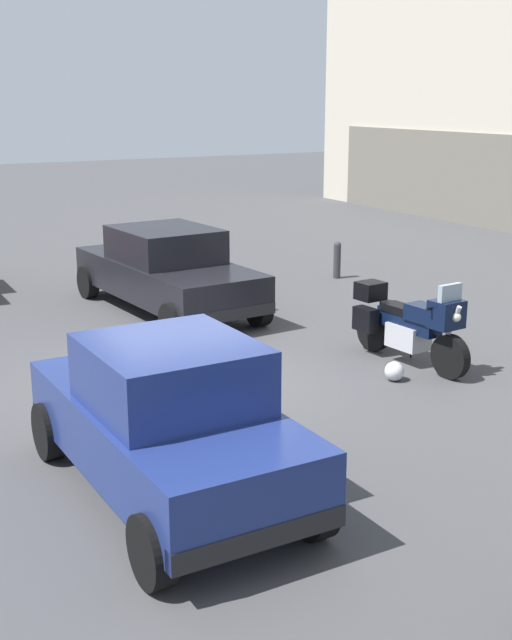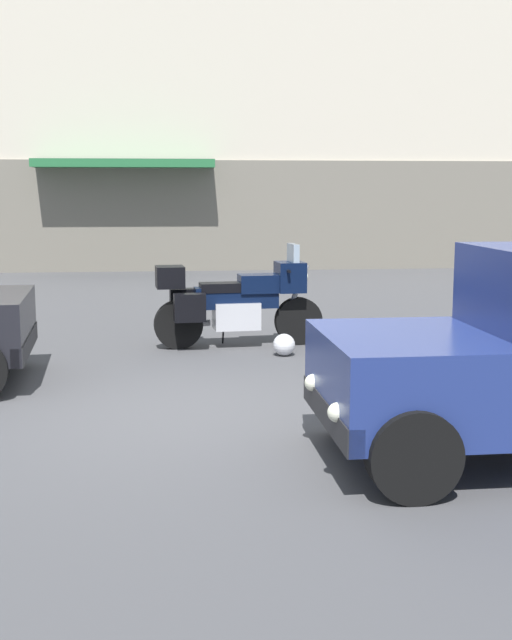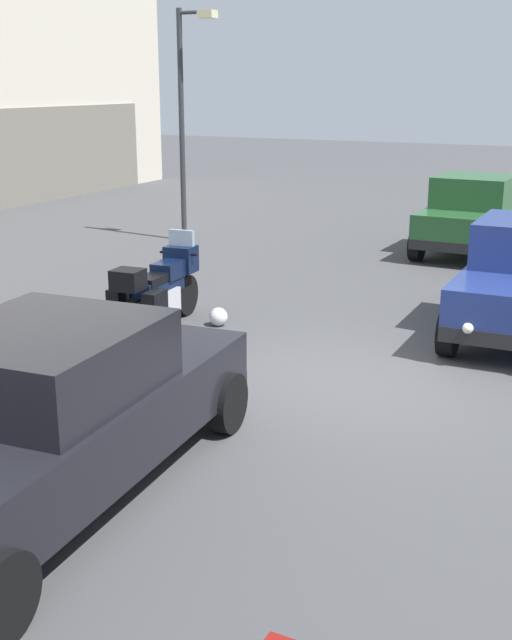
% 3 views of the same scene
% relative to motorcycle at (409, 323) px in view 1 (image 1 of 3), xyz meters
% --- Properties ---
extents(ground_plane, '(80.00, 80.00, 0.00)m').
position_rel_motorcycle_xyz_m(ground_plane, '(-0.82, -3.29, -0.62)').
color(ground_plane, '#424244').
extents(motorcycle, '(2.26, 0.82, 1.36)m').
position_rel_motorcycle_xyz_m(motorcycle, '(0.00, 0.00, 0.00)').
color(motorcycle, black).
rests_on(motorcycle, ground).
extents(helmet, '(0.28, 0.28, 0.28)m').
position_rel_motorcycle_xyz_m(helmet, '(0.55, -0.68, -0.48)').
color(helmet, silver).
rests_on(helmet, ground).
extents(car_hatchback_near, '(3.90, 1.84, 1.64)m').
position_rel_motorcycle_xyz_m(car_hatchback_near, '(2.22, -4.84, 0.19)').
color(car_hatchback_near, navy).
rests_on(car_hatchback_near, ground).
extents(car_sedan_far, '(4.67, 2.20, 1.56)m').
position_rel_motorcycle_xyz_m(car_sedan_far, '(-4.65, -1.91, 0.16)').
color(car_sedan_far, black).
rests_on(car_sedan_far, ground).
extents(bollard_curbside, '(0.16, 0.16, 0.82)m').
position_rel_motorcycle_xyz_m(bollard_curbside, '(-5.50, 2.50, -0.19)').
color(bollard_curbside, '#333338').
rests_on(bollard_curbside, ground).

